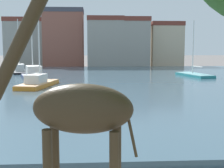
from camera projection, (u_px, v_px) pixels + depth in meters
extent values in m
cube|color=#3D5666|center=(110.00, 82.00, 32.02)|extent=(76.02, 46.37, 0.39)
ellipsoid|color=#382B19|center=(82.00, 109.00, 5.37)|extent=(1.86, 0.96, 0.88)
cylinder|color=#382B19|center=(19.00, 45.00, 5.37)|extent=(1.23, 0.45, 1.96)
cylinder|color=#382B19|center=(131.00, 131.00, 5.32)|extent=(0.25, 0.09, 0.93)
cube|color=orange|center=(38.00, 87.00, 26.43)|extent=(2.95, 6.08, 0.70)
ellipsoid|color=orange|center=(49.00, 83.00, 29.15)|extent=(2.02, 2.33, 0.67)
cube|color=#E2A56E|center=(38.00, 83.00, 26.38)|extent=(2.89, 5.96, 0.06)
cube|color=silver|center=(36.00, 79.00, 25.91)|extent=(1.66, 2.26, 0.71)
cylinder|color=silver|center=(39.00, 30.00, 26.30)|extent=(0.12, 0.12, 8.89)
cylinder|color=silver|center=(35.00, 73.00, 25.71)|extent=(0.48, 2.02, 0.08)
cube|color=teal|center=(194.00, 77.00, 35.95)|extent=(3.04, 6.15, 0.66)
ellipsoid|color=teal|center=(183.00, 75.00, 38.63)|extent=(2.07, 2.37, 0.62)
cube|color=#6EA5A8|center=(194.00, 74.00, 35.90)|extent=(2.98, 6.03, 0.06)
cylinder|color=silver|center=(193.00, 47.00, 35.97)|extent=(0.12, 0.12, 6.14)
cylinder|color=silver|center=(197.00, 67.00, 35.24)|extent=(0.50, 2.04, 0.08)
cube|color=black|center=(19.00, 73.00, 41.64)|extent=(3.60, 7.83, 0.60)
ellipsoid|color=black|center=(19.00, 71.00, 45.06)|extent=(2.15, 2.98, 0.57)
cube|color=slate|center=(19.00, 71.00, 41.60)|extent=(3.53, 7.68, 0.06)
cube|color=silver|center=(19.00, 67.00, 41.00)|extent=(1.82, 2.89, 0.88)
cylinder|color=silver|center=(18.00, 45.00, 41.74)|extent=(0.12, 0.12, 6.91)
cylinder|color=silver|center=(19.00, 64.00, 40.78)|extent=(0.77, 2.61, 0.08)
cube|color=navy|center=(33.00, 79.00, 33.30)|extent=(4.13, 7.75, 0.61)
ellipsoid|color=navy|center=(30.00, 77.00, 36.61)|extent=(2.55, 3.04, 0.58)
cube|color=slate|center=(33.00, 76.00, 33.26)|extent=(4.05, 7.60, 0.06)
cube|color=silver|center=(34.00, 71.00, 32.67)|extent=(2.15, 2.92, 1.13)
cylinder|color=silver|center=(32.00, 42.00, 33.36)|extent=(0.12, 0.12, 7.30)
cylinder|color=silver|center=(34.00, 69.00, 32.46)|extent=(0.82, 2.53, 0.08)
cube|color=gray|center=(27.00, 45.00, 59.29)|extent=(7.34, 5.79, 8.48)
cube|color=brown|center=(26.00, 20.00, 58.75)|extent=(7.49, 5.90, 0.80)
cube|color=#8E5142|center=(64.00, 41.00, 58.16)|extent=(7.32, 5.21, 10.09)
cube|color=#42424C|center=(63.00, 11.00, 57.53)|extent=(7.47, 5.32, 0.80)
cube|color=gray|center=(105.00, 45.00, 57.12)|extent=(6.44, 6.02, 8.47)
cube|color=brown|center=(105.00, 19.00, 56.59)|extent=(6.57, 6.14, 0.80)
cube|color=gray|center=(130.00, 45.00, 57.09)|extent=(6.81, 5.29, 8.38)
cube|color=brown|center=(130.00, 20.00, 56.56)|extent=(6.95, 5.40, 0.80)
cube|color=#C6B293|center=(165.00, 47.00, 59.78)|extent=(5.95, 5.48, 7.77)
cube|color=brown|center=(166.00, 24.00, 59.28)|extent=(6.07, 5.59, 0.80)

